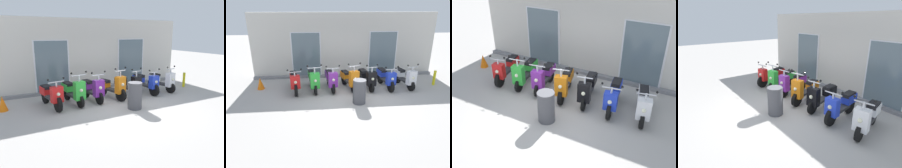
% 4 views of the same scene
% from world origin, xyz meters
% --- Properties ---
extents(ground_plane, '(40.00, 40.00, 0.00)m').
position_xyz_m(ground_plane, '(0.00, 0.00, 0.00)').
color(ground_plane, '#A8A39E').
extents(storefront_facade, '(9.29, 0.50, 3.21)m').
position_xyz_m(storefront_facade, '(-0.00, 3.03, 1.55)').
color(storefront_facade, beige).
rests_on(storefront_facade, ground_plane).
extents(scooter_red, '(0.68, 1.67, 1.15)m').
position_xyz_m(scooter_red, '(-2.43, 1.06, 0.46)').
color(scooter_red, black).
rests_on(scooter_red, ground_plane).
extents(scooter_green, '(0.65, 1.58, 1.30)m').
position_xyz_m(scooter_green, '(-1.61, 1.06, 0.50)').
color(scooter_green, black).
rests_on(scooter_green, ground_plane).
extents(scooter_purple, '(0.61, 1.52, 1.23)m').
position_xyz_m(scooter_purple, '(-0.85, 1.08, 0.50)').
color(scooter_purple, black).
rests_on(scooter_purple, ground_plane).
extents(scooter_orange, '(0.75, 1.61, 1.32)m').
position_xyz_m(scooter_orange, '(-0.03, 1.06, 0.47)').
color(scooter_orange, black).
rests_on(scooter_orange, ground_plane).
extents(scooter_black, '(0.63, 1.57, 1.23)m').
position_xyz_m(scooter_black, '(0.76, 1.12, 0.49)').
color(scooter_black, black).
rests_on(scooter_black, ground_plane).
extents(scooter_blue, '(0.62, 1.62, 1.14)m').
position_xyz_m(scooter_blue, '(1.62, 1.08, 0.48)').
color(scooter_blue, black).
rests_on(scooter_blue, ground_plane).
extents(scooter_white, '(0.68, 1.49, 1.20)m').
position_xyz_m(scooter_white, '(2.50, 1.07, 0.47)').
color(scooter_white, black).
rests_on(scooter_white, ground_plane).
extents(trash_bin, '(0.49, 0.49, 0.93)m').
position_xyz_m(trash_bin, '(0.14, -0.37, 0.47)').
color(trash_bin, '#4C4C51').
rests_on(trash_bin, ground_plane).
extents(curb_bollard, '(0.12, 0.12, 0.70)m').
position_xyz_m(curb_bollard, '(3.98, 1.17, 0.35)').
color(curb_bollard, yellow).
rests_on(curb_bollard, ground_plane).
extents(traffic_cone, '(0.32, 0.32, 0.52)m').
position_xyz_m(traffic_cone, '(-3.97, 1.43, 0.26)').
color(traffic_cone, orange).
rests_on(traffic_cone, ground_plane).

